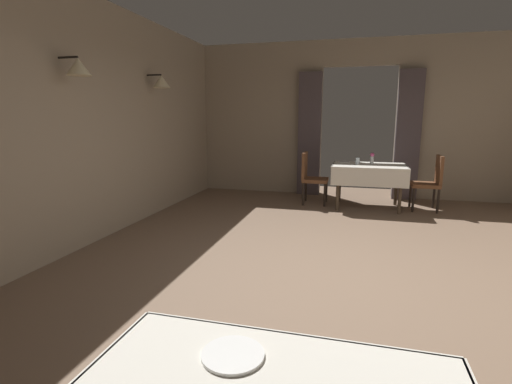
{
  "coord_description": "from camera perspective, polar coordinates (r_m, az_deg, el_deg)",
  "views": [
    {
      "loc": [
        0.0,
        -3.6,
        1.55
      ],
      "look_at": [
        -1.02,
        0.27,
        0.76
      ],
      "focal_mm": 26.68,
      "sensor_mm": 36.0,
      "label": 1
    }
  ],
  "objects": [
    {
      "name": "chair_mid_right",
      "position": [
        6.97,
        24.66,
        1.61
      ],
      "size": [
        0.44,
        0.44,
        0.93
      ],
      "color": "black",
      "rests_on": "ground"
    },
    {
      "name": "wall_left",
      "position": [
        4.81,
        -27.3,
        9.43
      ],
      "size": [
        0.49,
        8.4,
        3.0
      ],
      "color": "gray",
      "rests_on": "ground"
    },
    {
      "name": "flower_vase_mid",
      "position": [
        6.86,
        16.97,
        4.9
      ],
      "size": [
        0.07,
        0.07,
        0.2
      ],
      "color": "silver",
      "rests_on": "dining_table_mid"
    },
    {
      "name": "plate_mid_c",
      "position": [
        7.02,
        12.99,
        4.39
      ],
      "size": [
        0.22,
        0.22,
        0.01
      ],
      "primitive_type": "cylinder",
      "color": "white",
      "rests_on": "dining_table_mid"
    },
    {
      "name": "chair_mid_left",
      "position": [
        6.93,
        8.19,
        2.47
      ],
      "size": [
        0.44,
        0.44,
        0.93
      ],
      "color": "black",
      "rests_on": "ground"
    },
    {
      "name": "dining_table_mid",
      "position": [
        6.8,
        16.52,
        3.04
      ],
      "size": [
        1.22,
        0.9,
        0.75
      ],
      "color": "#4C3D2D",
      "rests_on": "ground"
    },
    {
      "name": "ground",
      "position": [
        3.92,
        13.81,
        -12.5
      ],
      "size": [
        10.08,
        10.08,
        0.0
      ],
      "primitive_type": "plane",
      "color": "#7A604C"
    },
    {
      "name": "plate_near_a",
      "position": [
        1.41,
        -3.66,
        -23.14
      ],
      "size": [
        0.22,
        0.22,
        0.01
      ],
      "primitive_type": "cylinder",
      "color": "white",
      "rests_on": "dining_table_near"
    },
    {
      "name": "glass_mid_b",
      "position": [
        6.76,
        14.93,
        4.5
      ],
      "size": [
        0.07,
        0.07,
        0.12
      ],
      "primitive_type": "cylinder",
      "color": "silver",
      "rests_on": "dining_table_mid"
    },
    {
      "name": "wall_back",
      "position": [
        7.78,
        15.0,
        10.5
      ],
      "size": [
        6.4,
        0.27,
        3.0
      ],
      "color": "gray",
      "rests_on": "ground"
    }
  ]
}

